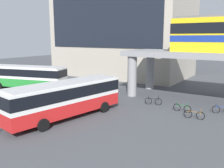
% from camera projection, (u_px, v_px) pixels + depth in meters
% --- Properties ---
extents(ground_plane, '(120.00, 120.00, 0.00)m').
position_uv_depth(ground_plane, '(105.00, 95.00, 30.38)').
color(ground_plane, '#47494F').
extents(station_building, '(23.85, 13.95, 19.82)m').
position_uv_depth(station_building, '(123.00, 22.00, 45.49)').
color(station_building, '#B2A899').
rests_on(station_building, ground_plane).
extents(bus_main, '(4.29, 11.30, 3.22)m').
position_uv_depth(bus_main, '(66.00, 96.00, 21.24)').
color(bus_main, red).
rests_on(bus_main, ground_plane).
extents(bus_secondary, '(11.31, 5.44, 3.22)m').
position_uv_depth(bus_secondary, '(26.00, 75.00, 33.22)').
color(bus_secondary, '#268C33').
rests_on(bus_secondary, ground_plane).
extents(bicycle_brown, '(1.79, 0.25, 1.04)m').
position_uv_depth(bicycle_brown, '(194.00, 115.00, 21.39)').
color(bicycle_brown, black).
rests_on(bicycle_brown, ground_plane).
extents(bicycle_black, '(1.73, 0.57, 1.04)m').
position_uv_depth(bicycle_black, '(153.00, 101.00, 25.94)').
color(bicycle_black, black).
rests_on(bicycle_black, ground_plane).
extents(bicycle_blue, '(1.73, 0.59, 1.04)m').
position_uv_depth(bicycle_blue, '(222.00, 110.00, 22.88)').
color(bicycle_blue, black).
rests_on(bicycle_blue, ground_plane).
extents(bicycle_green, '(1.79, 0.22, 1.04)m').
position_uv_depth(bicycle_green, '(182.00, 108.00, 23.39)').
color(bicycle_green, black).
rests_on(bicycle_green, ground_plane).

